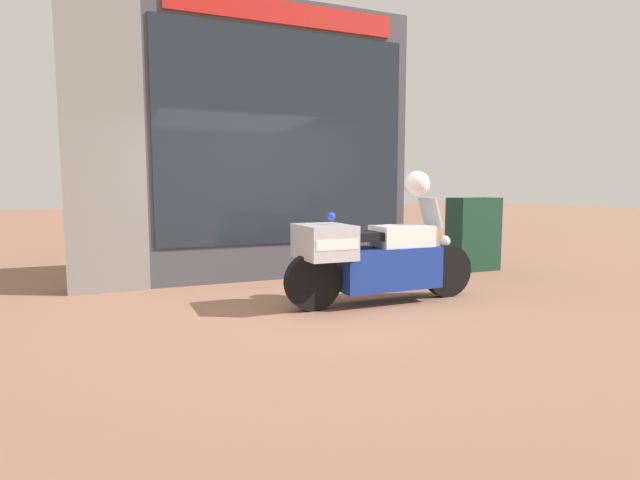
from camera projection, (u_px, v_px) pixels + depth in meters
name	position (u px, v px, depth m)	size (l,w,h in m)	color
ground_plane	(300.00, 308.00, 5.71)	(60.00, 60.00, 0.00)	#8E604C
shop_building	(224.00, 140.00, 7.17)	(5.01, 0.55, 4.09)	#424247
window_display	(280.00, 247.00, 7.68)	(3.55, 0.30, 1.92)	slate
paramedic_motorcycle	(373.00, 257.00, 5.86)	(2.49, 0.72, 1.26)	black
utility_cabinet	(473.00, 234.00, 8.30)	(0.81, 0.46, 1.21)	#193D28
white_helmet	(417.00, 184.00, 6.00)	(0.31, 0.31, 0.31)	white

